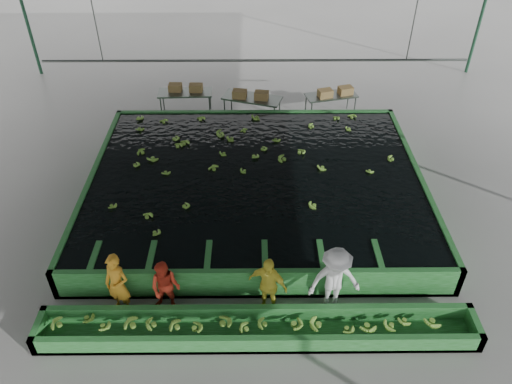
{
  "coord_description": "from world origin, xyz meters",
  "views": [
    {
      "loc": [
        -0.09,
        -10.63,
        9.63
      ],
      "look_at": [
        0.0,
        0.5,
        1.0
      ],
      "focal_mm": 35.0,
      "sensor_mm": 36.0,
      "label": 1
    }
  ],
  "objects_px": {
    "flotation_tank": "(256,186)",
    "box_stack_left": "(186,91)",
    "worker_c": "(268,285)",
    "box_stack_right": "(335,95)",
    "box_stack_mid": "(251,98)",
    "worker_b": "(166,287)",
    "packing_table_left": "(186,103)",
    "sorting_trough": "(257,329)",
    "worker_d": "(335,281)",
    "worker_a": "(118,284)",
    "packing_table_right": "(330,105)",
    "packing_table_mid": "(252,109)"
  },
  "relations": [
    {
      "from": "flotation_tank",
      "to": "box_stack_left",
      "type": "height_order",
      "value": "box_stack_left"
    },
    {
      "from": "worker_c",
      "to": "box_stack_left",
      "type": "relative_size",
      "value": 1.26
    },
    {
      "from": "worker_c",
      "to": "box_stack_right",
      "type": "xyz_separation_m",
      "value": [
        2.82,
        9.45,
        0.07
      ]
    },
    {
      "from": "box_stack_mid",
      "to": "box_stack_right",
      "type": "relative_size",
      "value": 0.98
    },
    {
      "from": "worker_b",
      "to": "worker_c",
      "type": "relative_size",
      "value": 0.92
    },
    {
      "from": "packing_table_left",
      "to": "box_stack_left",
      "type": "xyz_separation_m",
      "value": [
        0.03,
        0.08,
        0.47
      ]
    },
    {
      "from": "worker_b",
      "to": "sorting_trough",
      "type": "bearing_deg",
      "value": -11.12
    },
    {
      "from": "box_stack_mid",
      "to": "box_stack_right",
      "type": "xyz_separation_m",
      "value": [
        3.23,
        0.4,
        -0.1
      ]
    },
    {
      "from": "sorting_trough",
      "to": "worker_d",
      "type": "distance_m",
      "value": 2.08
    },
    {
      "from": "sorting_trough",
      "to": "flotation_tank",
      "type": "bearing_deg",
      "value": 90.0
    },
    {
      "from": "worker_a",
      "to": "box_stack_right",
      "type": "bearing_deg",
      "value": 78.19
    },
    {
      "from": "worker_b",
      "to": "box_stack_right",
      "type": "relative_size",
      "value": 1.1
    },
    {
      "from": "worker_d",
      "to": "box_stack_right",
      "type": "height_order",
      "value": "worker_d"
    },
    {
      "from": "sorting_trough",
      "to": "box_stack_mid",
      "type": "xyz_separation_m",
      "value": [
        -0.16,
        9.85,
        0.74
      ]
    },
    {
      "from": "sorting_trough",
      "to": "packing_table_right",
      "type": "bearing_deg",
      "value": 74.12
    },
    {
      "from": "box_stack_mid",
      "to": "worker_c",
      "type": "bearing_deg",
      "value": -87.43
    },
    {
      "from": "worker_b",
      "to": "box_stack_left",
      "type": "distance_m",
      "value": 9.79
    },
    {
      "from": "flotation_tank",
      "to": "worker_c",
      "type": "xyz_separation_m",
      "value": [
        0.25,
        -4.3,
        0.37
      ]
    },
    {
      "from": "worker_b",
      "to": "packing_table_right",
      "type": "xyz_separation_m",
      "value": [
        5.07,
        9.51,
        -0.31
      ]
    },
    {
      "from": "worker_b",
      "to": "packing_table_left",
      "type": "relative_size",
      "value": 0.73
    },
    {
      "from": "flotation_tank",
      "to": "packing_table_mid",
      "type": "height_order",
      "value": "packing_table_mid"
    },
    {
      "from": "worker_d",
      "to": "box_stack_mid",
      "type": "height_order",
      "value": "worker_d"
    },
    {
      "from": "flotation_tank",
      "to": "packing_table_left",
      "type": "relative_size",
      "value": 4.85
    },
    {
      "from": "worker_a",
      "to": "worker_d",
      "type": "bearing_deg",
      "value": 21.9
    },
    {
      "from": "worker_a",
      "to": "flotation_tank",
      "type": "bearing_deg",
      "value": 74.94
    },
    {
      "from": "packing_table_right",
      "to": "box_stack_mid",
      "type": "xyz_separation_m",
      "value": [
        -3.09,
        -0.46,
        0.55
      ]
    },
    {
      "from": "worker_c",
      "to": "packing_table_left",
      "type": "bearing_deg",
      "value": 131.1
    },
    {
      "from": "worker_b",
      "to": "worker_c",
      "type": "xyz_separation_m",
      "value": [
        2.38,
        0.0,
        0.07
      ]
    },
    {
      "from": "flotation_tank",
      "to": "box_stack_mid",
      "type": "relative_size",
      "value": 7.46
    },
    {
      "from": "packing_table_right",
      "to": "box_stack_mid",
      "type": "bearing_deg",
      "value": -171.54
    },
    {
      "from": "packing_table_left",
      "to": "box_stack_mid",
      "type": "distance_m",
      "value": 2.66
    },
    {
      "from": "flotation_tank",
      "to": "packing_table_right",
      "type": "bearing_deg",
      "value": 60.62
    },
    {
      "from": "worker_b",
      "to": "packing_table_mid",
      "type": "xyz_separation_m",
      "value": [
        2.03,
        9.12,
        -0.26
      ]
    },
    {
      "from": "flotation_tank",
      "to": "worker_a",
      "type": "bearing_deg",
      "value": -126.96
    },
    {
      "from": "box_stack_left",
      "to": "box_stack_right",
      "type": "height_order",
      "value": "box_stack_left"
    },
    {
      "from": "worker_d",
      "to": "packing_table_left",
      "type": "relative_size",
      "value": 0.92
    },
    {
      "from": "packing_table_left",
      "to": "packing_table_mid",
      "type": "height_order",
      "value": "packing_table_mid"
    },
    {
      "from": "sorting_trough",
      "to": "box_stack_left",
      "type": "relative_size",
      "value": 7.68
    },
    {
      "from": "packing_table_left",
      "to": "packing_table_right",
      "type": "relative_size",
      "value": 1.06
    },
    {
      "from": "worker_d",
      "to": "packing_table_right",
      "type": "xyz_separation_m",
      "value": [
        1.14,
        9.51,
        -0.5
      ]
    },
    {
      "from": "worker_d",
      "to": "packing_table_mid",
      "type": "relative_size",
      "value": 0.87
    },
    {
      "from": "sorting_trough",
      "to": "box_stack_left",
      "type": "xyz_separation_m",
      "value": [
        -2.66,
        10.57,
        0.69
      ]
    },
    {
      "from": "flotation_tank",
      "to": "worker_d",
      "type": "bearing_deg",
      "value": -67.35
    },
    {
      "from": "flotation_tank",
      "to": "packing_table_right",
      "type": "relative_size",
      "value": 5.12
    },
    {
      "from": "flotation_tank",
      "to": "worker_c",
      "type": "distance_m",
      "value": 4.32
    },
    {
      "from": "worker_c",
      "to": "packing_table_left",
      "type": "relative_size",
      "value": 0.79
    },
    {
      "from": "flotation_tank",
      "to": "sorting_trough",
      "type": "relative_size",
      "value": 1.0
    },
    {
      "from": "sorting_trough",
      "to": "worker_d",
      "type": "bearing_deg",
      "value": 24.03
    },
    {
      "from": "flotation_tank",
      "to": "box_stack_left",
      "type": "bearing_deg",
      "value": 115.89
    },
    {
      "from": "flotation_tank",
      "to": "box_stack_right",
      "type": "bearing_deg",
      "value": 59.21
    }
  ]
}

